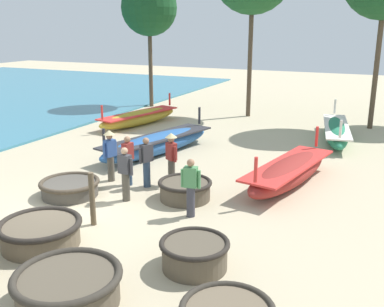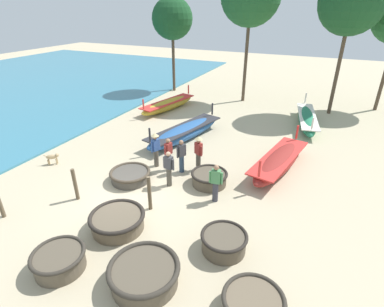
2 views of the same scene
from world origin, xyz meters
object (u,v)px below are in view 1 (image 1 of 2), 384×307
(fisherman_crouching, at_px, (191,186))
(coracle_beside_post, at_px, (40,232))
(coracle_far_right, at_px, (68,286))
(coracle_upturned, at_px, (70,187))
(fisherman_standing_left, at_px, (128,159))
(fisherman_hauling, at_px, (110,152))
(fisherman_by_coracle, at_px, (146,161))
(long_boat_blue_hull, at_px, (336,131))
(mooring_post_mid_beach, at_px, (92,199))
(long_boat_red_hull, at_px, (139,118))
(fisherman_with_hat, at_px, (171,155))
(long_boat_green_hull, at_px, (289,172))
(coracle_tilted, at_px, (195,253))
(fisherman_standing_right, at_px, (125,173))
(tree_tall_back, at_px, (149,8))
(coracle_nearest, at_px, (185,189))
(long_boat_white_hull, at_px, (157,143))

(fisherman_crouching, bearing_deg, coracle_beside_post, -130.06)
(coracle_beside_post, height_order, coracle_far_right, coracle_far_right)
(coracle_upturned, height_order, coracle_far_right, coracle_far_right)
(fisherman_standing_left, height_order, fisherman_crouching, same)
(fisherman_hauling, bearing_deg, fisherman_standing_left, -7.51)
(coracle_beside_post, relative_size, fisherman_by_coracle, 1.20)
(long_boat_blue_hull, distance_m, fisherman_crouching, 10.20)
(fisherman_standing_left, distance_m, mooring_post_mid_beach, 2.96)
(long_boat_red_hull, height_order, fisherman_with_hat, fisherman_with_hat)
(long_boat_green_hull, height_order, fisherman_with_hat, fisherman_with_hat)
(long_boat_blue_hull, distance_m, mooring_post_mid_beach, 12.21)
(coracle_tilted, height_order, mooring_post_mid_beach, mooring_post_mid_beach)
(coracle_far_right, height_order, fisherman_standing_right, fisherman_standing_right)
(long_boat_green_hull, height_order, mooring_post_mid_beach, long_boat_green_hull)
(tree_tall_back, bearing_deg, fisherman_crouching, -56.69)
(coracle_upturned, xyz_separation_m, coracle_tilted, (5.01, -2.18, 0.07))
(coracle_nearest, distance_m, fisherman_with_hat, 1.46)
(coracle_upturned, bearing_deg, tree_tall_back, 110.68)
(long_boat_white_hull, height_order, fisherman_standing_left, fisherman_standing_left)
(fisherman_hauling, distance_m, tree_tall_back, 14.53)
(coracle_far_right, xyz_separation_m, fisherman_standing_left, (-2.40, 5.75, 0.49))
(fisherman_standing_right, bearing_deg, fisherman_by_coracle, 91.65)
(coracle_far_right, bearing_deg, fisherman_crouching, 85.15)
(coracle_far_right, distance_m, tree_tall_back, 21.04)
(fisherman_by_coracle, bearing_deg, coracle_far_right, -72.89)
(coracle_beside_post, bearing_deg, coracle_nearest, 65.57)
(fisherman_standing_left, relative_size, fisherman_by_coracle, 1.00)
(coracle_far_right, bearing_deg, tree_tall_back, 115.61)
(fisherman_standing_left, bearing_deg, long_boat_white_hull, 104.58)
(coracle_far_right, bearing_deg, coracle_nearest, 92.96)
(coracle_nearest, bearing_deg, fisherman_standing_right, -152.16)
(coracle_nearest, bearing_deg, fisherman_by_coracle, 163.76)
(coracle_upturned, height_order, fisherman_with_hat, fisherman_with_hat)
(mooring_post_mid_beach, bearing_deg, long_boat_red_hull, 115.69)
(long_boat_green_hull, relative_size, tree_tall_back, 0.69)
(coracle_upturned, relative_size, long_boat_red_hull, 0.33)
(long_boat_red_hull, xyz_separation_m, fisherman_with_hat, (5.48, -7.06, 0.58))
(coracle_nearest, relative_size, fisherman_standing_left, 0.99)
(coracle_far_right, relative_size, fisherman_with_hat, 1.18)
(coracle_beside_post, distance_m, long_boat_green_hull, 7.63)
(long_boat_blue_hull, height_order, fisherman_with_hat, fisherman_with_hat)
(coracle_far_right, bearing_deg, fisherman_standing_right, 110.90)
(coracle_nearest, height_order, long_boat_red_hull, long_boat_red_hull)
(fisherman_hauling, height_order, fisherman_with_hat, same)
(long_boat_blue_hull, distance_m, fisherman_by_coracle, 9.60)
(long_boat_green_hull, height_order, fisherman_crouching, fisherman_crouching)
(coracle_nearest, xyz_separation_m, fisherman_crouching, (0.65, -1.01, 0.53))
(long_boat_blue_hull, xyz_separation_m, fisherman_by_coracle, (-4.49, -8.47, 0.43))
(long_boat_red_hull, bearing_deg, fisherman_by_coracle, -57.15)
(fisherman_standing_right, height_order, tree_tall_back, tree_tall_back)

